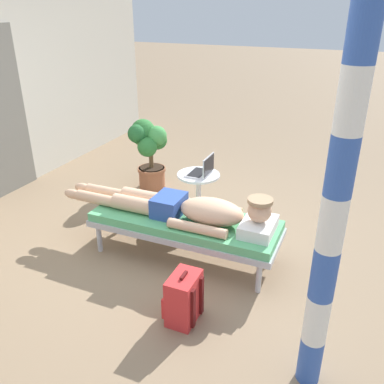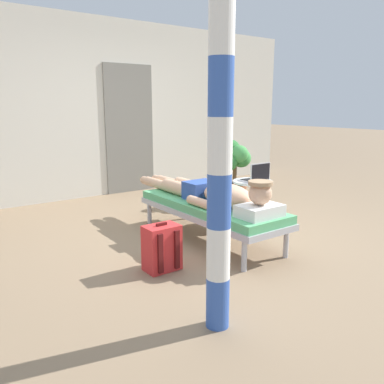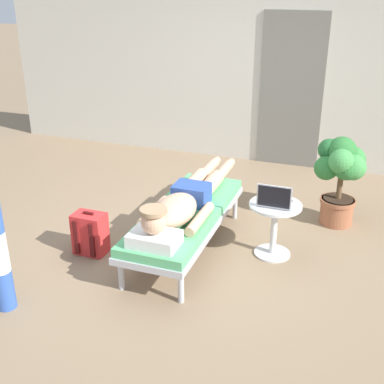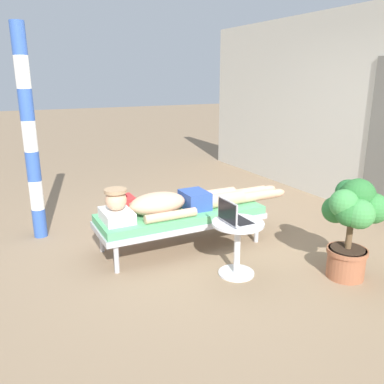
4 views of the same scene
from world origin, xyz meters
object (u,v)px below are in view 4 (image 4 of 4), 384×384
at_px(laptop, 233,217).
at_px(potted_plant, 352,218).
at_px(side_table, 237,239).
at_px(lounge_chair, 181,217).
at_px(backpack, 126,212).
at_px(porch_post, 30,136).
at_px(person_reclining, 178,202).

xyz_separation_m(laptop, potted_plant, (0.50, 0.94, -0.01)).
bearing_deg(laptop, side_table, 90.00).
distance_m(lounge_chair, side_table, 0.83).
distance_m(backpack, porch_post, 1.40).
bearing_deg(side_table, porch_post, -139.79).
relative_size(person_reclining, laptop, 7.00).
bearing_deg(potted_plant, person_reclining, -139.24).
height_order(person_reclining, laptop, laptop).
xyz_separation_m(laptop, backpack, (-1.63, -0.50, -0.39)).
bearing_deg(potted_plant, side_table, -119.07).
bearing_deg(backpack, person_reclining, 21.29).
distance_m(side_table, potted_plant, 1.04).
bearing_deg(porch_post, lounge_chair, 53.04).
xyz_separation_m(lounge_chair, person_reclining, (0.00, -0.04, 0.17)).
xyz_separation_m(potted_plant, porch_post, (-2.31, -2.43, 0.60)).
xyz_separation_m(person_reclining, potted_plant, (1.30, 1.12, 0.06)).
relative_size(laptop, backpack, 0.73).
bearing_deg(side_table, lounge_chair, -166.56).
relative_size(person_reclining, backpack, 5.12).
distance_m(person_reclining, porch_post, 1.77).
height_order(laptop, porch_post, porch_post).
relative_size(lounge_chair, backpack, 4.28).
height_order(side_table, porch_post, porch_post).
bearing_deg(person_reclining, potted_plant, 40.76).
distance_m(laptop, potted_plant, 1.07).
bearing_deg(lounge_chair, porch_post, -126.96).
xyz_separation_m(backpack, porch_post, (-0.19, -0.99, 0.98)).
bearing_deg(person_reclining, backpack, -158.71).
relative_size(backpack, potted_plant, 0.46).
xyz_separation_m(person_reclining, porch_post, (-1.01, -1.31, 0.65)).
xyz_separation_m(lounge_chair, potted_plant, (1.30, 1.09, 0.23)).
relative_size(lounge_chair, porch_post, 0.77).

